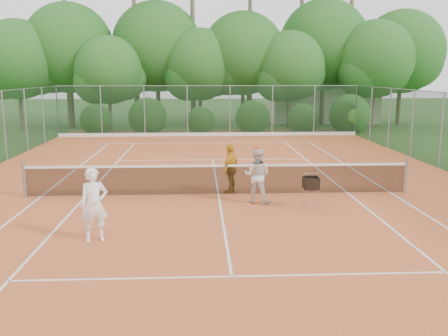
% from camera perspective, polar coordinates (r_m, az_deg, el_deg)
% --- Properties ---
extents(ground, '(120.00, 120.00, 0.00)m').
position_cam_1_polar(ground, '(15.64, -0.64, -3.14)').
color(ground, '#264B1A').
rests_on(ground, ground).
extents(clay_court, '(18.00, 36.00, 0.02)m').
position_cam_1_polar(clay_court, '(15.64, -0.64, -3.10)').
color(clay_court, '#C65E2D').
rests_on(clay_court, ground).
extents(club_building, '(8.00, 5.00, 3.00)m').
position_cam_1_polar(club_building, '(40.39, 10.97, 7.39)').
color(club_building, beige).
rests_on(club_building, ground).
extents(tennis_net, '(11.97, 0.10, 1.10)m').
position_cam_1_polar(tennis_net, '(15.52, -0.64, -1.23)').
color(tennis_net, gray).
rests_on(tennis_net, clay_court).
extents(player_white, '(0.70, 0.57, 1.68)m').
position_cam_1_polar(player_white, '(11.60, -14.63, -4.08)').
color(player_white, white).
rests_on(player_white, clay_court).
extents(player_center_grp, '(0.95, 0.85, 1.64)m').
position_cam_1_polar(player_center_grp, '(14.58, 3.80, -0.84)').
color(player_center_grp, silver).
rests_on(player_center_grp, clay_court).
extents(player_yellow, '(0.77, 0.99, 1.57)m').
position_cam_1_polar(player_yellow, '(15.74, 0.79, -0.05)').
color(player_yellow, gold).
rests_on(player_yellow, clay_court).
extents(ball_hopper, '(0.40, 0.40, 0.92)m').
position_cam_1_polar(ball_hopper, '(14.07, 9.91, -1.77)').
color(ball_hopper, gray).
rests_on(ball_hopper, clay_court).
extents(stray_ball_a, '(0.07, 0.07, 0.07)m').
position_cam_1_polar(stray_ball_a, '(26.50, -0.05, 2.74)').
color(stray_ball_a, yellow).
rests_on(stray_ball_a, clay_court).
extents(stray_ball_b, '(0.07, 0.07, 0.07)m').
position_cam_1_polar(stray_ball_b, '(25.10, -5.55, 2.24)').
color(stray_ball_b, gold).
rests_on(stray_ball_b, clay_court).
extents(stray_ball_c, '(0.07, 0.07, 0.07)m').
position_cam_1_polar(stray_ball_c, '(24.65, 0.58, 2.13)').
color(stray_ball_c, '#C8EE37').
rests_on(stray_ball_c, clay_court).
extents(court_markings, '(11.03, 23.83, 0.01)m').
position_cam_1_polar(court_markings, '(15.64, -0.64, -3.06)').
color(court_markings, white).
rests_on(court_markings, clay_court).
extents(fence_back, '(18.07, 0.07, 3.00)m').
position_cam_1_polar(fence_back, '(30.26, -1.75, 6.54)').
color(fence_back, '#19381E').
rests_on(fence_back, clay_court).
extents(tropical_treeline, '(32.10, 8.49, 15.03)m').
position_cam_1_polar(tropical_treeline, '(35.47, 0.42, 12.98)').
color(tropical_treeline, brown).
rests_on(tropical_treeline, ground).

